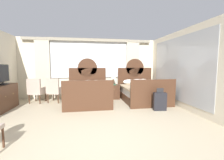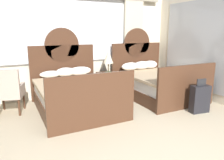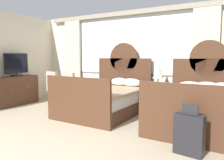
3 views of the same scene
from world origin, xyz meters
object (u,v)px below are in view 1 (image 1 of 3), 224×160
at_px(bed_near_mirror, 142,92).
at_px(table_lamp_on_nightstand, 113,75).
at_px(bed_near_window, 88,94).
at_px(nightstand_between_beds, 113,92).
at_px(tv_flatscreen, 2,74).
at_px(armchair_by_window_centre, 36,90).
at_px(suitcase_on_floor, 160,101).
at_px(armchair_by_window_left, 54,89).
at_px(book_on_nightstand, 114,85).

distance_m(bed_near_mirror, table_lamp_on_nightstand, 1.44).
xyz_separation_m(bed_near_window, bed_near_mirror, (2.23, 0.01, 0.00)).
distance_m(nightstand_between_beds, tv_flatscreen, 4.11).
height_order(tv_flatscreen, armchair_by_window_centre, tv_flatscreen).
bearing_deg(bed_near_window, suitcase_on_floor, -31.00).
height_order(tv_flatscreen, suitcase_on_floor, tv_flatscreen).
bearing_deg(nightstand_between_beds, armchair_by_window_centre, -174.70).
bearing_deg(nightstand_between_beds, suitcase_on_floor, -59.03).
distance_m(nightstand_between_beds, suitcase_on_floor, 2.34).
bearing_deg(armchair_by_window_left, suitcase_on_floor, -25.28).
height_order(armchair_by_window_left, suitcase_on_floor, armchair_by_window_left).
bearing_deg(nightstand_between_beds, tv_flatscreen, -163.94).
xyz_separation_m(book_on_nightstand, tv_flatscreen, (-3.86, -1.01, 0.54)).
bearing_deg(bed_near_mirror, armchair_by_window_left, 174.85).
height_order(nightstand_between_beds, tv_flatscreen, tv_flatscreen).
distance_m(nightstand_between_beds, table_lamp_on_nightstand, 0.74).
bearing_deg(armchair_by_window_left, book_on_nightstand, 4.38).
relative_size(nightstand_between_beds, armchair_by_window_left, 0.65).
bearing_deg(armchair_by_window_centre, suitcase_on_floor, -21.66).
xyz_separation_m(nightstand_between_beds, tv_flatscreen, (-3.86, -1.11, 0.87)).
bearing_deg(tv_flatscreen, armchair_by_window_centre, 47.89).
bearing_deg(armchair_by_window_centre, tv_flatscreen, -132.11).
xyz_separation_m(bed_near_mirror, armchair_by_window_centre, (-4.23, 0.32, 0.15)).
relative_size(nightstand_between_beds, book_on_nightstand, 2.41).
xyz_separation_m(table_lamp_on_nightstand, armchair_by_window_centre, (-3.14, -0.32, -0.53)).
height_order(table_lamp_on_nightstand, armchair_by_window_left, table_lamp_on_nightstand).
bearing_deg(bed_near_mirror, nightstand_between_beds, 151.37).
distance_m(tv_flatscreen, armchair_by_window_centre, 1.29).
height_order(bed_near_mirror, book_on_nightstand, bed_near_mirror).
height_order(book_on_nightstand, suitcase_on_floor, suitcase_on_floor).
xyz_separation_m(nightstand_between_beds, armchair_by_window_centre, (-3.12, -0.29, 0.21)).
relative_size(armchair_by_window_left, suitcase_on_floor, 1.31).
bearing_deg(tv_flatscreen, book_on_nightstand, 14.65).
bearing_deg(tv_flatscreen, armchair_by_window_left, 29.96).
bearing_deg(armchair_by_window_left, table_lamp_on_nightstand, 7.46).
relative_size(bed_near_mirror, nightstand_between_beds, 3.40).
bearing_deg(tv_flatscreen, table_lamp_on_nightstand, 16.43).
height_order(bed_near_window, bed_near_mirror, same).
relative_size(book_on_nightstand, armchair_by_window_left, 0.27).
relative_size(bed_near_mirror, tv_flatscreen, 2.75).
bearing_deg(book_on_nightstand, nightstand_between_beds, 89.57).
relative_size(book_on_nightstand, tv_flatscreen, 0.34).
xyz_separation_m(bed_near_mirror, book_on_nightstand, (-1.12, 0.51, 0.27)).
bearing_deg(armchair_by_window_left, armchair_by_window_centre, -179.92).
bearing_deg(bed_near_mirror, tv_flatscreen, -174.22).
bearing_deg(table_lamp_on_nightstand, book_on_nightstand, -98.17).
distance_m(nightstand_between_beds, book_on_nightstand, 0.34).
xyz_separation_m(book_on_nightstand, armchair_by_window_left, (-2.43, -0.19, -0.12)).
xyz_separation_m(table_lamp_on_nightstand, tv_flatscreen, (-3.88, -1.14, 0.13)).
distance_m(bed_near_window, suitcase_on_floor, 2.70).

